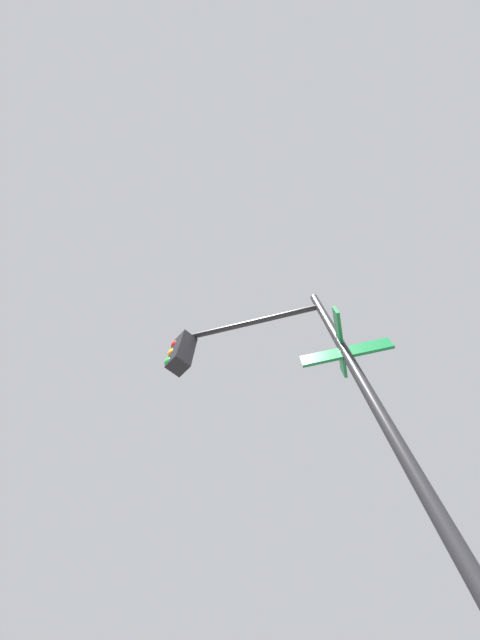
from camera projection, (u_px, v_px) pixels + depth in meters
traffic_signal_near at (266, 376)px, 3.69m from camera, size 2.64×1.83×6.30m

